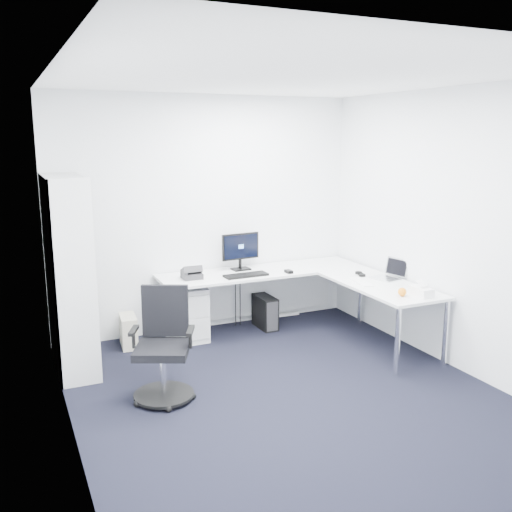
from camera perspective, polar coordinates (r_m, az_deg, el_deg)
name	(u,v)px	position (r m, az deg, el deg)	size (l,w,h in m)	color
ground	(290,397)	(5.15, 3.39, -13.91)	(4.20, 4.20, 0.00)	black
ceiling	(294,76)	(4.66, 3.81, 17.54)	(4.20, 4.20, 0.00)	white
wall_back	(207,215)	(6.62, -4.94, 4.14)	(3.60, 0.02, 2.70)	white
wall_front	(488,319)	(3.08, 22.22, -5.83)	(3.60, 0.02, 2.70)	white
wall_left	(64,266)	(4.21, -18.65, -0.96)	(0.02, 4.20, 2.70)	white
wall_right	(459,231)	(5.77, 19.61, 2.34)	(0.02, 4.20, 2.70)	white
l_desk	(276,308)	(6.42, 1.98, -5.18)	(2.43, 1.36, 0.71)	silver
drawer_pedestal	(186,313)	(6.45, -7.02, -5.65)	(0.40, 0.50, 0.61)	silver
bookshelf	(69,275)	(5.72, -18.16, -1.79)	(0.37, 0.94, 1.89)	silver
task_chair	(162,346)	(4.98, -9.37, -8.91)	(0.54, 0.54, 0.97)	black
black_pc_tower	(265,312)	(6.80, 0.92, -5.62)	(0.17, 0.39, 0.38)	black
beige_pc_tower	(128,331)	(6.38, -12.64, -7.33)	(0.16, 0.36, 0.34)	#B7B49C
power_strip	(287,314)	(7.30, 3.14, -5.82)	(0.31, 0.05, 0.04)	white
monitor	(241,251)	(6.61, -1.53, 0.49)	(0.46, 0.15, 0.45)	black
black_keyboard	(246,275)	(6.35, -1.01, -1.93)	(0.49, 0.18, 0.02)	black
mouse	(289,272)	(6.50, 3.29, -1.56)	(0.06, 0.11, 0.03)	black
desk_phone	(192,272)	(6.28, -6.45, -1.60)	(0.21, 0.21, 0.14)	#29292B
laptop	(386,270)	(6.35, 12.84, -1.34)	(0.30, 0.30, 0.22)	silver
white_keyboard	(361,282)	(6.18, 10.46, -2.56)	(0.11, 0.40, 0.01)	white
headphones	(360,273)	(6.50, 10.40, -1.69)	(0.11, 0.18, 0.05)	black
orange_fruit	(402,292)	(5.74, 14.41, -3.50)	(0.08, 0.08, 0.08)	orange
tissue_box	(421,291)	(5.80, 16.19, -3.43)	(0.13, 0.25, 0.09)	white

